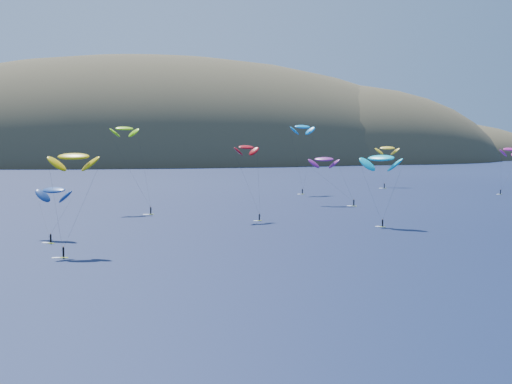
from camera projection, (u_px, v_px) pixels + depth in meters
name	position (u px, v px, depth m)	size (l,w,h in m)	color
ground	(493.00, 318.00, 83.07)	(2800.00, 2800.00, 0.00)	black
island	(177.00, 173.00, 637.36)	(730.00, 300.00, 210.00)	#3D3526
kitesurfer_2	(73.00, 157.00, 130.70)	(9.53, 10.51, 20.05)	#E1FC1C
kitesurfer_3	(124.00, 129.00, 202.04)	(11.31, 13.76, 25.83)	#E1FC1C
kitesurfer_4	(302.00, 127.00, 267.38)	(10.51, 8.04, 27.81)	#E1FC1C
kitesurfer_5	(381.00, 158.00, 170.72)	(10.52, 10.95, 19.03)	#E1FC1C
kitesurfer_6	(324.00, 159.00, 223.81)	(12.85, 12.87, 16.84)	#E1FC1C
kitesurfer_8	(510.00, 149.00, 269.91)	(12.37, 8.56, 19.04)	#E1FC1C
kitesurfer_9	(246.00, 147.00, 183.24)	(7.77, 8.23, 20.53)	#E1FC1C
kitesurfer_10	(54.00, 190.00, 149.07)	(9.14, 13.10, 12.43)	#E1FC1C
kitesurfer_11	(387.00, 148.00, 305.77)	(12.20, 15.56, 19.26)	#E1FC1C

